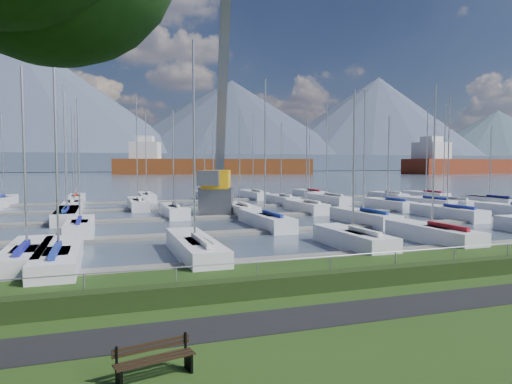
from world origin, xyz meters
name	(u,v)px	position (x,y,z in m)	size (l,w,h in m)	color
path	(399,306)	(0.00, -3.00, 0.01)	(160.00, 2.00, 0.04)	black
water	(119,173)	(0.00, 260.00, -0.40)	(800.00, 540.00, 0.20)	#445163
hedge	(358,278)	(0.00, -0.40, 0.35)	(80.00, 0.70, 0.70)	black
fence	(353,255)	(0.00, 0.00, 1.20)	(0.04, 0.04, 80.00)	#989BA0
foothill	(115,163)	(0.00, 330.00, 6.00)	(900.00, 80.00, 12.00)	#4A576C
mountains	(121,116)	(7.35, 404.62, 46.68)	(1190.00, 360.00, 115.00)	#3B4756
docks	(208,218)	(0.00, 26.00, -0.22)	(90.00, 41.60, 0.25)	slate
bench_left	(154,360)	(-8.34, -5.58, 0.42)	(1.85, 0.81, 0.85)	black
crane	(218,159)	(1.82, 29.56, 5.33)	(5.75, 13.49, 22.35)	#595B61
cargo_ship_mid	(206,167)	(41.11, 214.48, 3.54)	(100.69, 42.29, 21.50)	brown
cargo_ship_east	(461,166)	(174.86, 182.43, 3.76)	(81.61, 31.35, 21.50)	maroon
sailboat_fleet	(184,158)	(-1.65, 29.42, 5.41)	(74.14, 50.34, 13.76)	#1B2299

